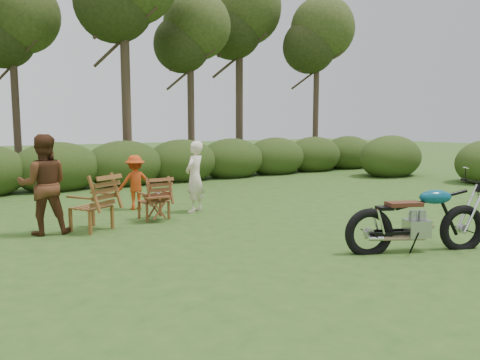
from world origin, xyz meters
TOP-DOWN VIEW (x-y plane):
  - ground at (0.00, 0.00)m, footprint 80.00×80.00m
  - tree_line at (0.50, 9.74)m, footprint 22.52×11.62m
  - motorcycle at (0.84, -0.84)m, footprint 2.28×1.60m
  - lawn_chair_right at (-1.43, 3.58)m, footprint 0.59×0.59m
  - lawn_chair_left at (-2.75, 3.28)m, footprint 0.94×0.94m
  - side_table at (-1.48, 3.32)m, footprint 0.53×0.46m
  - cup at (-1.44, 3.36)m, footprint 0.12×0.12m
  - adult_a at (-0.37, 3.79)m, footprint 0.67×0.61m
  - adult_b at (-3.50, 3.44)m, footprint 0.96×0.82m
  - child at (-1.31, 4.81)m, footprint 0.83×0.53m

SIDE VIEW (x-z plane):
  - ground at x=0.00m, z-range 0.00..0.00m
  - motorcycle at x=0.84m, z-range -0.61..0.61m
  - lawn_chair_right at x=-1.43m, z-range -0.43..0.43m
  - lawn_chair_left at x=-2.75m, z-range -0.50..0.50m
  - adult_a at x=-0.37m, z-range -0.77..0.77m
  - adult_b at x=-3.50m, z-range -0.86..0.86m
  - child at x=-1.31m, z-range -0.60..0.60m
  - side_table at x=-1.48m, z-range 0.00..0.51m
  - cup at x=-1.44m, z-range 0.51..0.61m
  - tree_line at x=0.50m, z-range -0.26..7.88m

